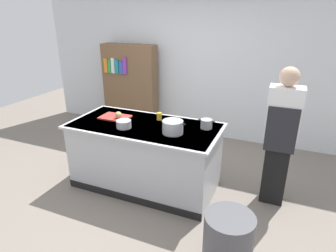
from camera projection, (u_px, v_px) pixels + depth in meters
ground_plane at (146, 184)px, 4.07m from camera, size 10.00×10.00×0.00m
back_wall at (196, 56)px, 5.31m from camera, size 6.40×0.12×3.00m
counter_island at (145, 155)px, 3.90m from camera, size 1.98×0.98×0.90m
cutting_board at (115, 117)px, 3.99m from camera, size 0.40×0.28×0.02m
onion at (118, 115)px, 3.90m from camera, size 0.09×0.09×0.09m
stock_pot at (173, 127)px, 3.46m from camera, size 0.32×0.25×0.16m
sauce_pan at (206, 124)px, 3.61m from camera, size 0.21×0.15×0.12m
mixing_bowl at (124, 124)px, 3.63m from camera, size 0.19×0.19×0.10m
juice_cup at (159, 116)px, 3.90m from camera, size 0.07×0.07×0.10m
trash_bin at (228, 242)px, 2.65m from camera, size 0.46×0.46×0.58m
person_chef at (280, 135)px, 3.39m from camera, size 0.38×0.25×1.72m
bookshelf at (130, 88)px, 5.75m from camera, size 1.10×0.31×1.70m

